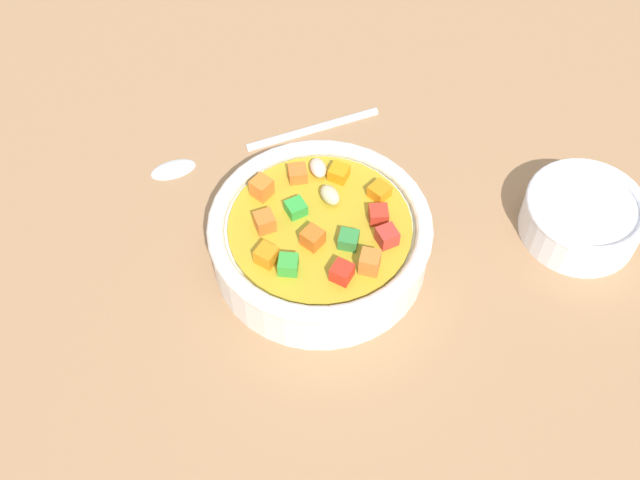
{
  "coord_description": "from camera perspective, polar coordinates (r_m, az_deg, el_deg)",
  "views": [
    {
      "loc": [
        10.47,
        -33.19,
        49.99
      ],
      "look_at": [
        0.0,
        0.0,
        2.3
      ],
      "focal_mm": 42.95,
      "sensor_mm": 36.0,
      "label": 1
    }
  ],
  "objects": [
    {
      "name": "soup_bowl_main",
      "position": [
        0.59,
        0.0,
        0.21
      ],
      "size": [
        17.07,
        17.07,
        5.86
      ],
      "color": "white",
      "rests_on": "ground_plane"
    },
    {
      "name": "spoon",
      "position": [
        0.68,
        -5.32,
        7.07
      ],
      "size": [
        17.43,
        14.59,
        0.84
      ],
      "rotation": [
        0.0,
        0.0,
        3.83
      ],
      "color": "silver",
      "rests_on": "ground_plane"
    },
    {
      "name": "side_bowl_small",
      "position": [
        0.64,
        18.97,
        1.71
      ],
      "size": [
        9.59,
        9.59,
        3.71
      ],
      "color": "white",
      "rests_on": "ground_plane"
    },
    {
      "name": "ground_plane",
      "position": [
        0.62,
        0.0,
        -1.8
      ],
      "size": [
        140.0,
        140.0,
        2.0
      ],
      "primitive_type": "cube",
      "color": "#9E754F"
    }
  ]
}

